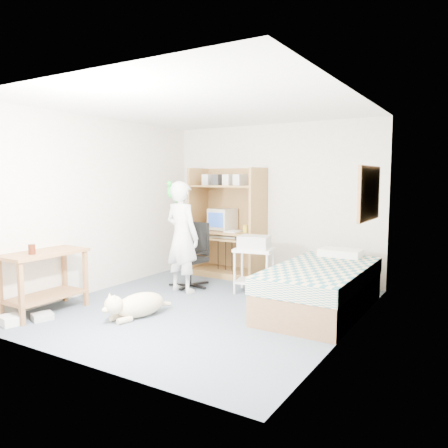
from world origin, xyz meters
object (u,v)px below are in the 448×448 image
computer_hutch (228,227)px  bed (321,288)px  office_chair (192,264)px  side_desk (44,273)px  printer_cart (254,263)px  dog (136,305)px  person (182,237)px

computer_hutch → bed: computer_hutch is taller
bed → office_chair: bearing=175.8°
side_desk → printer_cart: side_desk is taller
bed → office_chair: 2.07m
dog → printer_cart: 1.87m
office_chair → printer_cart: office_chair is taller
side_desk → office_chair: office_chair is taller
bed → office_chair: size_ratio=2.11×
computer_hutch → bed: bearing=-29.3°
side_desk → bed: bearing=32.5°
person → printer_cart: bearing=-142.4°
printer_cart → bed: bearing=-28.8°
bed → dog: bearing=-141.7°
side_desk → dog: bearing=21.2°
dog → bed: bearing=53.0°
person → dog: 1.42m
computer_hutch → bed: 2.35m
bed → printer_cart: 1.17m
person → dog: bearing=110.6°
computer_hutch → side_desk: computer_hutch is taller
office_chair → person: person is taller
bed → office_chair: (-2.06, 0.15, 0.05)m
person → printer_cart: (0.91, 0.49, -0.37)m
computer_hutch → office_chair: bearing=-93.5°
side_desk → person: person is taller
dog → office_chair: bearing=115.6°
computer_hutch → office_chair: size_ratio=1.88×
office_chair → dog: size_ratio=1.04×
bed → person: bearing=-175.7°
computer_hutch → bed: (2.00, -1.12, -0.53)m
bed → person: 2.09m
bed → dog: (-1.76, -1.39, -0.14)m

